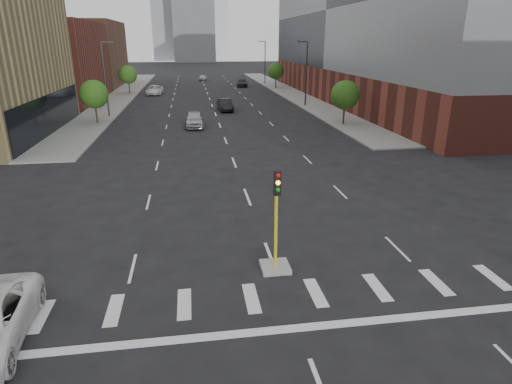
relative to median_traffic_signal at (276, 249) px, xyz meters
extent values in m
cube|color=gray|center=(-15.00, 65.03, -0.90)|extent=(5.00, 92.00, 0.15)
cube|color=gray|center=(15.00, 65.03, -0.90)|extent=(5.00, 92.00, 0.15)
cube|color=brown|center=(-27.50, 57.03, 5.03)|extent=(20.00, 22.00, 12.00)
cube|color=brown|center=(-27.50, 83.03, 5.53)|extent=(20.00, 24.00, 13.00)
cube|color=brown|center=(29.50, 51.03, 1.53)|extent=(24.00, 70.00, 5.00)
cube|color=slate|center=(29.50, 51.03, 12.53)|extent=(24.00, 70.00, 17.00)
cube|color=slate|center=(0.00, 191.03, 21.03)|extent=(18.00, 18.00, 44.00)
cube|color=#999993|center=(0.00, 0.03, -0.87)|extent=(1.20, 1.20, 0.20)
cylinder|color=gold|center=(0.00, 0.03, 0.83)|extent=(0.14, 0.14, 3.20)
cube|color=black|center=(0.00, -0.15, 2.93)|extent=(0.28, 0.18, 1.00)
sphere|color=red|center=(0.00, -0.25, 3.28)|extent=(0.18, 0.18, 0.18)
sphere|color=orange|center=(0.00, -0.25, 2.98)|extent=(0.18, 0.18, 0.18)
sphere|color=#0C7F19|center=(0.00, -0.25, 2.68)|extent=(0.18, 0.18, 0.18)
cylinder|color=#2D2D30|center=(13.50, 46.03, 3.53)|extent=(0.20, 0.20, 9.00)
cube|color=#2D2D30|center=(12.70, 46.03, 8.03)|extent=(1.40, 0.22, 0.15)
cylinder|color=#2D2D30|center=(13.50, 81.03, 3.53)|extent=(0.20, 0.20, 9.00)
cube|color=#2D2D30|center=(12.70, 81.03, 8.03)|extent=(1.40, 0.22, 0.15)
cylinder|color=#2D2D30|center=(-13.50, 41.03, 3.53)|extent=(0.20, 0.20, 9.00)
cube|color=#2D2D30|center=(-12.70, 41.03, 8.03)|extent=(1.40, 0.22, 0.15)
cylinder|color=#382619|center=(-14.00, 36.03, 0.05)|extent=(0.20, 0.20, 1.75)
sphere|color=#255015|center=(-14.00, 36.03, 2.43)|extent=(3.20, 3.20, 3.20)
cylinder|color=#382619|center=(-14.00, 66.03, 0.05)|extent=(0.20, 0.20, 1.75)
sphere|color=#255015|center=(-14.00, 66.03, 2.43)|extent=(3.20, 3.20, 3.20)
cylinder|color=#382619|center=(14.00, 31.03, 0.05)|extent=(0.20, 0.20, 1.75)
sphere|color=#255015|center=(14.00, 31.03, 2.43)|extent=(3.20, 3.20, 3.20)
cylinder|color=#382619|center=(14.00, 71.03, 0.05)|extent=(0.20, 0.20, 1.75)
sphere|color=#255015|center=(14.00, 71.03, 2.43)|extent=(3.20, 3.20, 3.20)
imported|color=#A1A1A5|center=(-2.85, 32.47, -0.11)|extent=(2.17, 5.11, 1.72)
imported|color=black|center=(1.50, 43.63, -0.16)|extent=(2.08, 5.04, 1.62)
imported|color=silver|center=(-9.41, 64.45, -0.17)|extent=(2.93, 5.89, 1.60)
imported|color=black|center=(7.80, 75.97, -0.19)|extent=(2.93, 5.67, 1.57)
imported|color=#BCBBC1|center=(0.07, 91.49, -0.30)|extent=(2.19, 4.14, 1.34)
camera|label=1|loc=(-3.21, -15.66, 8.18)|focal=30.00mm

